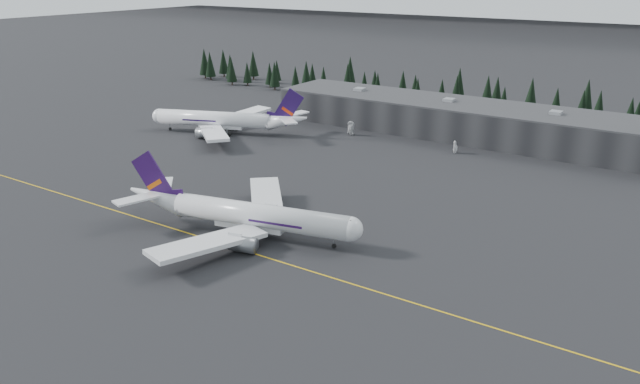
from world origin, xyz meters
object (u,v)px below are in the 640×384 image
Objects in this scene: jet_parked at (227,120)px; gse_vehicle_b at (455,151)px; terminal at (473,121)px; gse_vehicle_a at (351,133)px; jet_main at (241,213)px.

jet_parked is 13.85× the size of gse_vehicle_b.
gse_vehicle_b is at bearing 173.72° from jet_parked.
jet_parked is (-81.48, -47.88, -1.01)m from terminal.
terminal is 94.51m from jet_parked.
gse_vehicle_a is at bearing -121.82° from gse_vehicle_b.
terminal is 29.42× the size of gse_vehicle_a.
jet_parked is at bearing 120.50° from jet_main.
gse_vehicle_a is (-26.52, 96.35, -4.46)m from jet_main.
jet_parked is at bearing -149.56° from terminal.
terminal is 25.45m from gse_vehicle_b.
jet_main is 96.69m from gse_vehicle_b.
terminal is at bearing 28.89° from gse_vehicle_a.
jet_parked is 48.52m from gse_vehicle_a.
terminal is at bearing 70.66° from jet_main.
gse_vehicle_a is at bearing 92.41° from jet_main.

